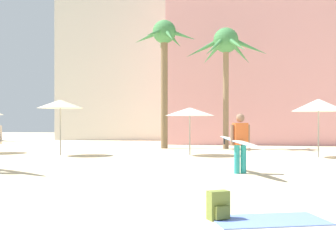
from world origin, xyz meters
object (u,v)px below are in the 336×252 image
at_px(beach_towel, 269,220).
at_px(person_mid_center, 240,141).
at_px(cafe_umbrella_1, 190,112).
at_px(cafe_umbrella_2, 60,104).
at_px(backpack, 219,206).
at_px(cafe_umbrella_3, 318,105).
at_px(palm_tree_center, 226,50).
at_px(palm_tree_far_left, 164,47).

xyz_separation_m(beach_towel, person_mid_center, (-0.52, 5.74, 0.90)).
height_order(cafe_umbrella_1, person_mid_center, cafe_umbrella_1).
height_order(cafe_umbrella_2, beach_towel, cafe_umbrella_2).
xyz_separation_m(cafe_umbrella_1, person_mid_center, (2.33, -6.80, -1.03)).
distance_m(beach_towel, person_mid_center, 5.84).
relative_size(cafe_umbrella_1, backpack, 5.22).
bearing_deg(person_mid_center, cafe_umbrella_2, -153.52).
height_order(cafe_umbrella_1, backpack, cafe_umbrella_1).
relative_size(cafe_umbrella_1, cafe_umbrella_2, 0.89).
relative_size(cafe_umbrella_1, cafe_umbrella_3, 0.90).
distance_m(cafe_umbrella_1, backpack, 12.92).
height_order(palm_tree_center, cafe_umbrella_2, palm_tree_center).
bearing_deg(palm_tree_far_left, beach_towel, -74.17).
distance_m(palm_tree_far_left, backpack, 19.09).
height_order(palm_tree_far_left, cafe_umbrella_2, palm_tree_far_left).
height_order(cafe_umbrella_3, backpack, cafe_umbrella_3).
xyz_separation_m(palm_tree_center, cafe_umbrella_3, (4.11, -5.63, -3.39)).
relative_size(palm_tree_far_left, beach_towel, 4.57).
bearing_deg(cafe_umbrella_2, palm_tree_far_left, 60.51).
distance_m(palm_tree_center, cafe_umbrella_3, 7.75).
xyz_separation_m(palm_tree_far_left, backpack, (4.29, -17.74, -5.60)).
xyz_separation_m(cafe_umbrella_1, beach_towel, (2.85, -12.54, -1.93)).
bearing_deg(backpack, cafe_umbrella_1, 157.28).
relative_size(beach_towel, person_mid_center, 0.57).
xyz_separation_m(palm_tree_far_left, palm_tree_center, (3.47, 0.27, -0.24)).
relative_size(cafe_umbrella_1, person_mid_center, 0.78).
xyz_separation_m(palm_tree_far_left, cafe_umbrella_2, (-3.50, -6.18, -3.52)).
bearing_deg(cafe_umbrella_2, person_mid_center, -35.68).
relative_size(beach_towel, backpack, 3.82).
bearing_deg(cafe_umbrella_1, backpack, -80.41).
distance_m(cafe_umbrella_1, cafe_umbrella_2, 5.76).
bearing_deg(backpack, cafe_umbrella_2, -178.35).
xyz_separation_m(palm_tree_far_left, cafe_umbrella_3, (7.57, -5.36, -3.62)).
relative_size(palm_tree_far_left, cafe_umbrella_1, 3.34).
bearing_deg(person_mid_center, palm_tree_far_left, 172.80).
bearing_deg(cafe_umbrella_2, palm_tree_center, 42.79).
height_order(palm_tree_center, cafe_umbrella_1, palm_tree_center).
xyz_separation_m(palm_tree_far_left, cafe_umbrella_1, (2.15, -5.12, -3.86)).
xyz_separation_m(palm_tree_center, beach_towel, (1.54, -17.92, -5.56)).
height_order(backpack, person_mid_center, person_mid_center).
xyz_separation_m(palm_tree_far_left, person_mid_center, (4.49, -11.91, -4.89)).
bearing_deg(palm_tree_center, beach_towel, -85.10).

